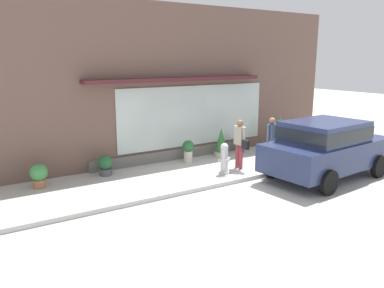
{
  "coord_description": "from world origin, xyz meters",
  "views": [
    {
      "loc": [
        -6.66,
        -8.44,
        3.48
      ],
      "look_at": [
        -0.51,
        1.2,
        0.93
      ],
      "focal_mm": 36.12,
      "sensor_mm": 36.0,
      "label": 1
    }
  ],
  "objects_px": {
    "potted_plant_corner_tall": "(221,143)",
    "potted_plant_low_front": "(241,144)",
    "pedestrian_with_handbag": "(240,140)",
    "potted_plant_by_entrance": "(279,132)",
    "potted_plant_window_right": "(188,150)",
    "potted_plant_trailing_edge": "(39,175)",
    "parked_car_navy": "(326,146)",
    "pedestrian_passerby": "(272,137)",
    "potted_plant_window_left": "(105,165)",
    "fire_hydrant": "(224,159)"
  },
  "relations": [
    {
      "from": "potted_plant_low_front",
      "to": "parked_car_navy",
      "type": "bearing_deg",
      "value": -89.56
    },
    {
      "from": "potted_plant_by_entrance",
      "to": "potted_plant_low_front",
      "type": "height_order",
      "value": "potted_plant_by_entrance"
    },
    {
      "from": "potted_plant_corner_tall",
      "to": "potted_plant_low_front",
      "type": "distance_m",
      "value": 1.02
    },
    {
      "from": "potted_plant_corner_tall",
      "to": "potted_plant_trailing_edge",
      "type": "height_order",
      "value": "potted_plant_corner_tall"
    },
    {
      "from": "potted_plant_window_right",
      "to": "potted_plant_window_left",
      "type": "relative_size",
      "value": 1.22
    },
    {
      "from": "potted_plant_trailing_edge",
      "to": "pedestrian_with_handbag",
      "type": "bearing_deg",
      "value": -14.11
    },
    {
      "from": "pedestrian_passerby",
      "to": "potted_plant_window_right",
      "type": "height_order",
      "value": "pedestrian_passerby"
    },
    {
      "from": "potted_plant_window_right",
      "to": "potted_plant_window_left",
      "type": "xyz_separation_m",
      "value": [
        -2.9,
        0.08,
        -0.11
      ]
    },
    {
      "from": "pedestrian_passerby",
      "to": "potted_plant_window_left",
      "type": "xyz_separation_m",
      "value": [
        -5.17,
        1.7,
        -0.58
      ]
    },
    {
      "from": "potted_plant_window_right",
      "to": "potted_plant_by_entrance",
      "type": "bearing_deg",
      "value": -2.4
    },
    {
      "from": "pedestrian_passerby",
      "to": "potted_plant_window_right",
      "type": "bearing_deg",
      "value": -47.0
    },
    {
      "from": "pedestrian_with_handbag",
      "to": "potted_plant_by_entrance",
      "type": "height_order",
      "value": "pedestrian_with_handbag"
    },
    {
      "from": "parked_car_navy",
      "to": "potted_plant_window_right",
      "type": "distance_m",
      "value": 4.44
    },
    {
      "from": "potted_plant_window_right",
      "to": "pedestrian_with_handbag",
      "type": "bearing_deg",
      "value": -56.39
    },
    {
      "from": "potted_plant_by_entrance",
      "to": "potted_plant_window_left",
      "type": "relative_size",
      "value": 2.17
    },
    {
      "from": "potted_plant_trailing_edge",
      "to": "potted_plant_low_front",
      "type": "xyz_separation_m",
      "value": [
        7.29,
        0.21,
        -0.07
      ]
    },
    {
      "from": "fire_hydrant",
      "to": "potted_plant_window_right",
      "type": "relative_size",
      "value": 1.25
    },
    {
      "from": "potted_plant_window_right",
      "to": "potted_plant_corner_tall",
      "type": "relative_size",
      "value": 0.73
    },
    {
      "from": "pedestrian_with_handbag",
      "to": "potted_plant_trailing_edge",
      "type": "height_order",
      "value": "pedestrian_with_handbag"
    },
    {
      "from": "potted_plant_by_entrance",
      "to": "parked_car_navy",
      "type": "bearing_deg",
      "value": -114.98
    },
    {
      "from": "parked_car_navy",
      "to": "potted_plant_corner_tall",
      "type": "xyz_separation_m",
      "value": [
        -1.03,
        3.71,
        -0.46
      ]
    },
    {
      "from": "potted_plant_window_left",
      "to": "potted_plant_corner_tall",
      "type": "bearing_deg",
      "value": -0.06
    },
    {
      "from": "fire_hydrant",
      "to": "potted_plant_corner_tall",
      "type": "bearing_deg",
      "value": 55.8
    },
    {
      "from": "potted_plant_window_left",
      "to": "potted_plant_low_front",
      "type": "xyz_separation_m",
      "value": [
        5.35,
        0.09,
        -0.02
      ]
    },
    {
      "from": "pedestrian_with_handbag",
      "to": "potted_plant_corner_tall",
      "type": "bearing_deg",
      "value": 161.59
    },
    {
      "from": "potted_plant_corner_tall",
      "to": "potted_plant_trailing_edge",
      "type": "xyz_separation_m",
      "value": [
        -6.29,
        -0.12,
        -0.13
      ]
    },
    {
      "from": "potted_plant_corner_tall",
      "to": "pedestrian_passerby",
      "type": "bearing_deg",
      "value": -64.43
    },
    {
      "from": "pedestrian_passerby",
      "to": "potted_plant_window_left",
      "type": "distance_m",
      "value": 5.47
    },
    {
      "from": "potted_plant_window_right",
      "to": "potted_plant_low_front",
      "type": "xyz_separation_m",
      "value": [
        2.45,
        0.17,
        -0.13
      ]
    },
    {
      "from": "pedestrian_passerby",
      "to": "potted_plant_by_entrance",
      "type": "distance_m",
      "value": 2.35
    },
    {
      "from": "pedestrian_passerby",
      "to": "potted_plant_corner_tall",
      "type": "xyz_separation_m",
      "value": [
        -0.81,
        1.7,
        -0.4
      ]
    },
    {
      "from": "parked_car_navy",
      "to": "potted_plant_by_entrance",
      "type": "bearing_deg",
      "value": 60.56
    },
    {
      "from": "potted_plant_trailing_edge",
      "to": "potted_plant_window_left",
      "type": "bearing_deg",
      "value": 3.6
    },
    {
      "from": "pedestrian_with_handbag",
      "to": "potted_plant_low_front",
      "type": "height_order",
      "value": "pedestrian_with_handbag"
    },
    {
      "from": "pedestrian_passerby",
      "to": "potted_plant_low_front",
      "type": "distance_m",
      "value": 1.9
    },
    {
      "from": "parked_car_navy",
      "to": "potted_plant_low_front",
      "type": "relative_size",
      "value": 6.95
    },
    {
      "from": "potted_plant_window_right",
      "to": "potted_plant_corner_tall",
      "type": "distance_m",
      "value": 1.46
    },
    {
      "from": "pedestrian_with_handbag",
      "to": "potted_plant_window_left",
      "type": "height_order",
      "value": "pedestrian_with_handbag"
    },
    {
      "from": "pedestrian_passerby",
      "to": "potted_plant_low_front",
      "type": "relative_size",
      "value": 2.59
    },
    {
      "from": "pedestrian_with_handbag",
      "to": "potted_plant_low_front",
      "type": "xyz_separation_m",
      "value": [
        1.45,
        1.68,
        -0.62
      ]
    },
    {
      "from": "pedestrian_with_handbag",
      "to": "potted_plant_by_entrance",
      "type": "relative_size",
      "value": 1.17
    },
    {
      "from": "potted_plant_by_entrance",
      "to": "potted_plant_window_left",
      "type": "xyz_separation_m",
      "value": [
        -7.0,
        0.25,
        -0.32
      ]
    },
    {
      "from": "potted_plant_corner_tall",
      "to": "potted_plant_by_entrance",
      "type": "bearing_deg",
      "value": -5.34
    },
    {
      "from": "potted_plant_by_entrance",
      "to": "potted_plant_window_right",
      "type": "relative_size",
      "value": 1.78
    },
    {
      "from": "fire_hydrant",
      "to": "potted_plant_by_entrance",
      "type": "xyz_separation_m",
      "value": [
        3.85,
        1.52,
        0.18
      ]
    },
    {
      "from": "potted_plant_window_right",
      "to": "potted_plant_window_left",
      "type": "height_order",
      "value": "potted_plant_window_right"
    },
    {
      "from": "pedestrian_with_handbag",
      "to": "parked_car_navy",
      "type": "height_order",
      "value": "parked_car_navy"
    },
    {
      "from": "pedestrian_with_handbag",
      "to": "potted_plant_corner_tall",
      "type": "height_order",
      "value": "pedestrian_with_handbag"
    },
    {
      "from": "potted_plant_window_left",
      "to": "potted_plant_low_front",
      "type": "relative_size",
      "value": 1.03
    },
    {
      "from": "pedestrian_with_handbag",
      "to": "potted_plant_corner_tall",
      "type": "distance_m",
      "value": 1.7
    }
  ]
}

